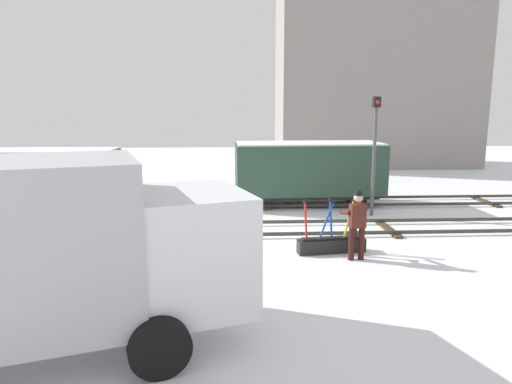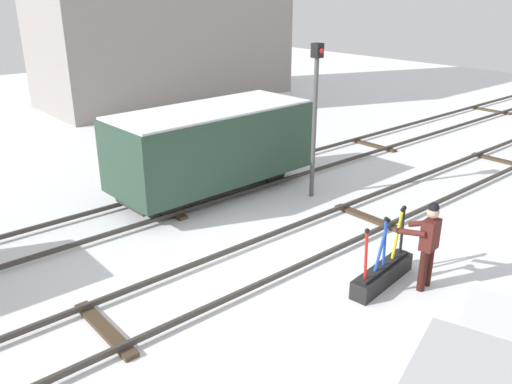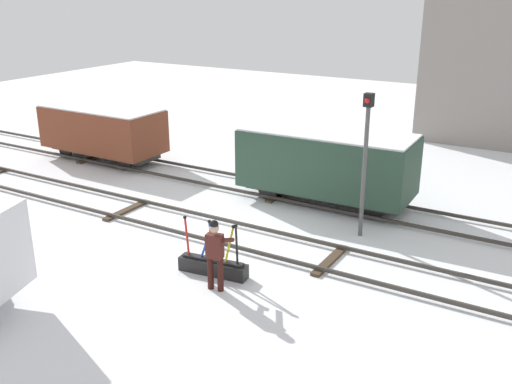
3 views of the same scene
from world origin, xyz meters
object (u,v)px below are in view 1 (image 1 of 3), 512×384
Objects in this scene: freight_car_back_track at (308,169)px; rail_worker at (357,221)px; freight_car_mid_siding at (47,174)px; switch_lever_frame at (332,243)px; signal_post at (375,145)px; delivery_truck at (52,251)px.

rail_worker is at bearing -90.44° from freight_car_back_track.
freight_car_back_track reaches higher than freight_car_mid_siding.
switch_lever_frame is 11.31m from freight_car_mid_siding.
freight_car_back_track is (0.35, 6.01, 1.14)m from switch_lever_frame.
switch_lever_frame is 5.21m from signal_post.
switch_lever_frame is at bearing 25.52° from delivery_truck.
switch_lever_frame is 6.13m from freight_car_back_track.
freight_car_mid_siding is at bearing 140.51° from switch_lever_frame.
rail_worker is 12.00m from freight_car_mid_siding.
delivery_truck is 11.69m from freight_car_mid_siding.
signal_post reaches higher than freight_car_mid_siding.
switch_lever_frame is 0.45× the size of signal_post.
delivery_truck reaches higher than switch_lever_frame.
delivery_truck is at bearing -130.24° from signal_post.
freight_car_back_track is (-1.95, 1.91, -1.10)m from signal_post.
freight_car_back_track is (5.63, 10.88, -0.29)m from delivery_truck.
delivery_truck is (-5.28, -4.87, 1.43)m from switch_lever_frame.
rail_worker is 0.35× the size of freight_car_mid_siding.
delivery_truck is 1.17× the size of freight_car_mid_siding.
signal_post is at bearing 61.48° from rail_worker.
delivery_truck is 11.77m from signal_post.
delivery_truck reaches higher than freight_car_mid_siding.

